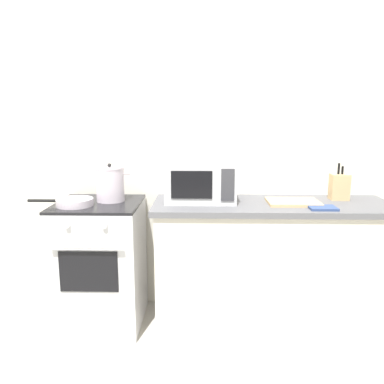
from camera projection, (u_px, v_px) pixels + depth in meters
ground_plane at (136, 372)px, 2.38m from camera, size 10.00×10.00×0.00m
back_wall at (190, 152)px, 3.08m from camera, size 4.40×0.10×2.50m
lower_cabinet_right at (270, 266)px, 2.88m from camera, size 1.64×0.56×0.88m
countertop_right at (272, 206)px, 2.79m from camera, size 1.70×0.60×0.04m
stove at (101, 263)px, 2.88m from camera, size 0.60×0.64×0.92m
stock_pot at (110, 184)px, 2.82m from camera, size 0.29×0.21×0.28m
frying_pan at (74, 202)px, 2.69m from camera, size 0.45×0.25×0.05m
microwave at (201, 180)px, 2.83m from camera, size 0.50×0.37×0.30m
cutting_board at (293, 202)px, 2.76m from camera, size 0.36×0.26×0.02m
knife_block at (339, 187)px, 2.87m from camera, size 0.13×0.10×0.27m
oven_mitt at (323, 208)px, 2.60m from camera, size 0.18×0.14×0.02m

